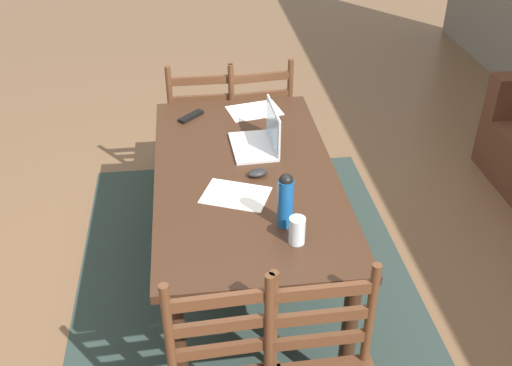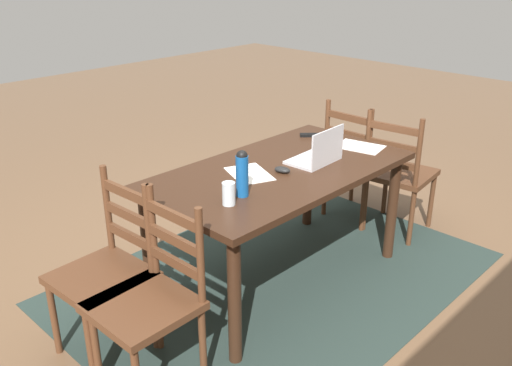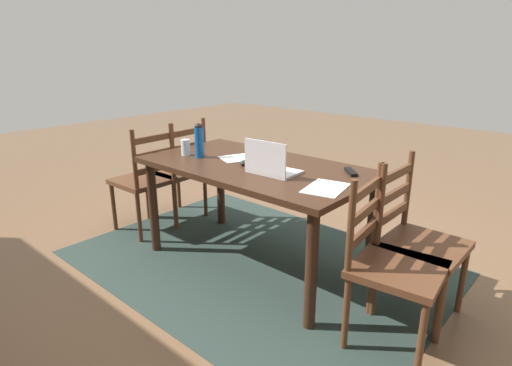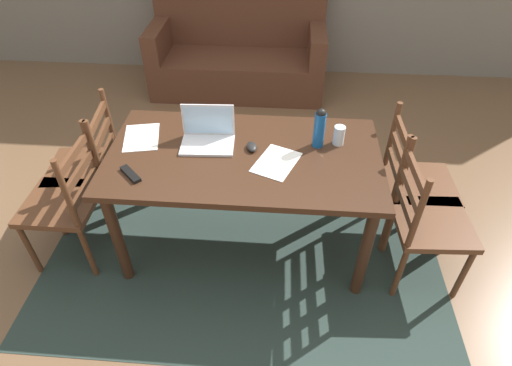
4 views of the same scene
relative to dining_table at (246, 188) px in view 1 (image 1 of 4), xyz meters
name	(u,v)px [view 1 (image 1 of 4)]	position (x,y,z in m)	size (l,w,h in m)	color
ground_plane	(247,288)	(0.00, 0.00, -0.67)	(14.00, 14.00, 0.00)	brown
area_rug	(247,287)	(0.00, 0.00, -0.67)	(2.65, 1.89, 0.01)	#283833
dining_table	(246,188)	(0.00, 0.00, 0.00)	(1.64, 0.89, 0.77)	#382114
chair_left_far	(255,122)	(-1.11, 0.18, -0.21)	(0.49, 0.49, 0.95)	#56331E
chair_left_near	(202,125)	(-1.11, -0.18, -0.21)	(0.44, 0.44, 0.95)	#56331E
laptop	(262,138)	(-0.23, 0.11, 0.15)	(0.33, 0.24, 0.23)	silver
water_bottle	(286,199)	(0.44, 0.12, 0.23)	(0.07, 0.07, 0.26)	#145199
drinking_glass	(297,230)	(0.57, 0.15, 0.16)	(0.07, 0.07, 0.12)	silver
computer_mouse	(258,173)	(0.04, 0.06, 0.11)	(0.06, 0.10, 0.03)	black
tv_remote	(191,116)	(-0.61, -0.25, 0.11)	(0.04, 0.17, 0.02)	black
paper_stack_left	(236,195)	(0.20, -0.07, 0.10)	(0.21, 0.30, 0.00)	white
paper_stack_right	(254,111)	(-0.66, 0.12, 0.10)	(0.21, 0.30, 0.00)	white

